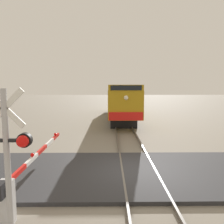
{
  "coord_description": "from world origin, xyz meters",
  "views": [
    {
      "loc": [
        -1.26,
        -9.14,
        3.76
      ],
      "look_at": [
        -1.1,
        5.47,
        2.02
      ],
      "focal_mm": 35.76,
      "sensor_mm": 36.0,
      "label": 1
    }
  ],
  "objects": [
    {
      "name": "ground_plane",
      "position": [
        0.0,
        0.0,
        0.0
      ],
      "size": [
        160.0,
        160.0,
        0.0
      ],
      "primitive_type": "plane",
      "color": "gray"
    },
    {
      "name": "rail_track_left",
      "position": [
        -0.72,
        0.0,
        0.07
      ],
      "size": [
        0.08,
        80.0,
        0.15
      ],
      "primitive_type": "cube",
      "color": "#59544C",
      "rests_on": "ground_plane"
    },
    {
      "name": "rail_track_right",
      "position": [
        0.72,
        0.0,
        0.07
      ],
      "size": [
        0.08,
        80.0,
        0.15
      ],
      "primitive_type": "cube",
      "color": "#59544C",
      "rests_on": "ground_plane"
    },
    {
      "name": "road_surface",
      "position": [
        0.0,
        0.0,
        0.07
      ],
      "size": [
        36.0,
        5.15,
        0.15
      ],
      "primitive_type": "cube",
      "color": "#2D2D30",
      "rests_on": "ground_plane"
    },
    {
      "name": "locomotive",
      "position": [
        0.0,
        16.09,
        2.04
      ],
      "size": [
        2.78,
        17.16,
        3.81
      ],
      "color": "black",
      "rests_on": "ground_plane"
    },
    {
      "name": "crossing_signal",
      "position": [
        -3.66,
        -4.09,
        2.28
      ],
      "size": [
        1.18,
        0.33,
        3.72
      ],
      "color": "#ADADB2",
      "rests_on": "ground_plane"
    },
    {
      "name": "crossing_gate",
      "position": [
        -4.06,
        -2.46,
        0.85
      ],
      "size": [
        0.36,
        6.76,
        1.34
      ],
      "color": "silver",
      "rests_on": "ground_plane"
    }
  ]
}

